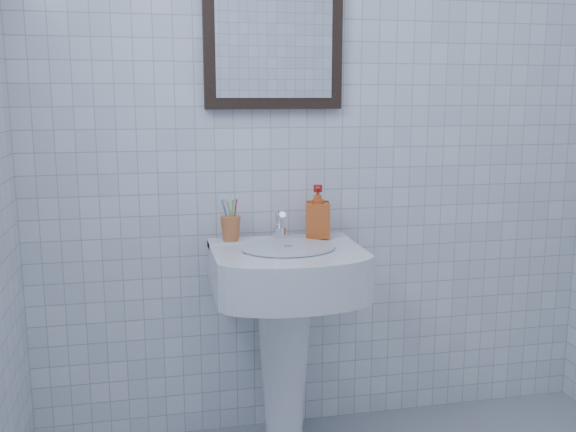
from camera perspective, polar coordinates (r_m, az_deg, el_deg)
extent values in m
cube|color=white|center=(2.42, 3.32, 9.74)|extent=(2.20, 0.02, 2.50)
cone|color=white|center=(2.38, -0.35, -13.31)|extent=(0.20, 0.20, 0.64)
cube|color=white|center=(2.21, -0.12, -4.80)|extent=(0.51, 0.36, 0.15)
cube|color=white|center=(2.33, -0.84, -2.28)|extent=(0.51, 0.09, 0.03)
cylinder|color=silver|center=(2.17, 0.03, -2.80)|extent=(0.32, 0.32, 0.01)
cylinder|color=silver|center=(2.30, -0.74, -1.54)|extent=(0.04, 0.04, 0.04)
cylinder|color=silver|center=(2.28, -0.67, -0.32)|extent=(0.02, 0.08, 0.07)
cylinder|color=silver|center=(2.31, -0.82, -0.60)|extent=(0.03, 0.04, 0.08)
imported|color=red|center=(2.33, 2.65, 0.42)|extent=(0.10, 0.10, 0.19)
cube|color=black|center=(2.37, -1.30, 17.01)|extent=(0.50, 0.04, 0.62)
cube|color=white|center=(2.35, -1.21, 17.06)|extent=(0.42, 0.00, 0.54)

